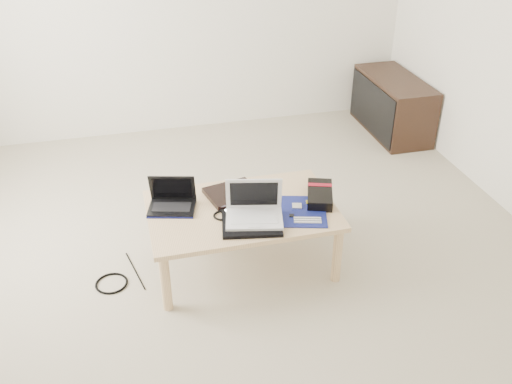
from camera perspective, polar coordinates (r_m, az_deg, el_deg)
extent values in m
plane|color=beige|center=(3.66, -2.24, -6.16)|extent=(4.00, 4.00, 0.00)
cube|color=white|center=(1.35, 16.15, -13.20)|extent=(4.00, 0.10, 2.60)
cube|color=#E3BE89|center=(3.37, -1.44, -1.86)|extent=(1.10, 0.70, 0.03)
cylinder|color=#E3BE89|center=(3.19, -9.03, -8.93)|extent=(0.06, 0.06, 0.37)
cylinder|color=#E3BE89|center=(3.38, 8.12, -6.23)|extent=(0.06, 0.06, 0.37)
cylinder|color=#E3BE89|center=(3.67, -10.11, -3.04)|extent=(0.06, 0.06, 0.37)
cylinder|color=#E3BE89|center=(3.84, 4.86, -0.98)|extent=(0.06, 0.06, 0.37)
cube|color=#331F15|center=(5.29, 13.50, 8.44)|extent=(0.40, 0.90, 0.50)
cube|color=black|center=(5.20, 11.51, 8.30)|extent=(0.02, 0.86, 0.44)
cube|color=black|center=(3.48, -2.40, -0.14)|extent=(0.35, 0.31, 0.03)
cube|color=black|center=(3.38, -8.40, -1.61)|extent=(0.31, 0.25, 0.02)
cube|color=black|center=(3.37, -8.42, -1.50)|extent=(0.24, 0.16, 0.00)
cube|color=black|center=(3.32, -8.58, -2.13)|extent=(0.06, 0.04, 0.00)
cube|color=black|center=(3.39, -8.36, 0.42)|extent=(0.27, 0.12, 0.18)
cube|color=black|center=(3.38, -8.37, 0.35)|extent=(0.23, 0.10, 0.14)
cube|color=#0C1146|center=(3.31, -8.61, -2.55)|extent=(0.26, 0.08, 0.01)
cube|color=black|center=(3.31, -1.30, -2.03)|extent=(0.26, 0.22, 0.01)
cube|color=white|center=(3.31, -1.30, -1.94)|extent=(0.21, 0.18, 0.00)
cube|color=silver|center=(3.45, -0.10, -0.50)|extent=(0.10, 0.23, 0.02)
cube|color=gray|center=(3.44, -0.10, -0.36)|extent=(0.08, 0.19, 0.00)
cube|color=black|center=(3.20, -0.42, -3.28)|extent=(0.37, 0.30, 0.02)
cube|color=silver|center=(3.22, -0.18, -2.68)|extent=(0.36, 0.29, 0.02)
cube|color=white|center=(3.21, -0.18, -2.59)|extent=(0.28, 0.18, 0.00)
cube|color=silver|center=(3.14, -0.15, -3.40)|extent=(0.08, 0.05, 0.00)
cube|color=silver|center=(3.23, -0.22, -0.15)|extent=(0.32, 0.13, 0.21)
cube|color=black|center=(3.22, -0.21, -0.22)|extent=(0.27, 0.10, 0.17)
cube|color=#0C1652|center=(3.34, 4.71, -1.94)|extent=(0.35, 0.39, 0.01)
cube|color=silver|center=(3.37, 4.11, -1.41)|extent=(0.07, 0.07, 0.01)
cube|color=yellow|center=(3.42, 5.94, -0.93)|extent=(0.11, 0.04, 0.01)
cube|color=yellow|center=(3.40, 5.97, -1.11)|extent=(0.11, 0.04, 0.01)
cube|color=silver|center=(3.27, 5.16, -2.59)|extent=(0.15, 0.05, 0.01)
cube|color=silver|center=(3.25, 5.18, -2.81)|extent=(0.15, 0.05, 0.01)
cube|color=silver|center=(3.23, 5.20, -3.03)|extent=(0.15, 0.05, 0.01)
cube|color=black|center=(3.28, 3.59, -2.36)|extent=(0.03, 0.03, 0.01)
cube|color=black|center=(3.45, 6.40, -0.27)|extent=(0.23, 0.32, 0.06)
cube|color=maroon|center=(3.49, 6.41, 0.72)|extent=(0.15, 0.08, 0.00)
torus|color=black|center=(3.29, -3.42, -2.36)|extent=(0.12, 0.12, 0.01)
torus|color=black|center=(3.53, -14.25, -8.85)|extent=(0.23, 0.23, 0.01)
cylinder|color=black|center=(3.59, -11.99, -7.70)|extent=(0.09, 0.38, 0.01)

